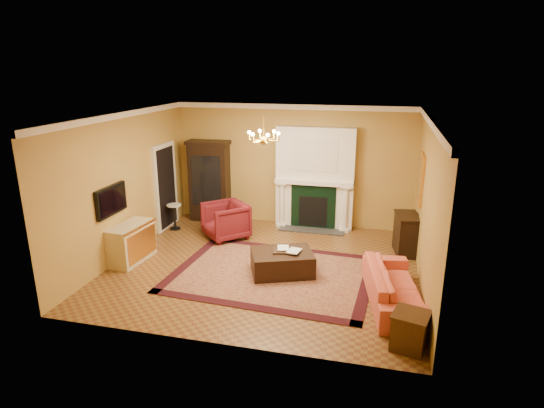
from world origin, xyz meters
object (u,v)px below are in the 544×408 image
(console_table, at_px, (406,235))
(leather_ottoman, at_px, (282,262))
(pedestal_table, at_px, (175,215))
(coral_sofa, at_px, (395,281))
(end_table, at_px, (410,332))
(wingback_armchair, at_px, (226,219))
(commode, at_px, (131,243))
(china_cabinet, at_px, (210,183))

(console_table, xyz_separation_m, leather_ottoman, (-2.36, -1.62, -0.19))
(pedestal_table, bearing_deg, coral_sofa, -25.37)
(leather_ottoman, bearing_deg, end_table, -62.20)
(coral_sofa, height_order, end_table, coral_sofa)
(end_table, relative_size, console_table, 0.63)
(coral_sofa, distance_m, end_table, 1.31)
(wingback_armchair, bearing_deg, commode, -84.46)
(coral_sofa, bearing_deg, wingback_armchair, 49.83)
(china_cabinet, bearing_deg, pedestal_table, -124.30)
(china_cabinet, distance_m, pedestal_table, 1.26)
(pedestal_table, distance_m, leather_ottoman, 3.61)
(wingback_armchair, height_order, leather_ottoman, wingback_armchair)
(console_table, distance_m, leather_ottoman, 2.87)
(coral_sofa, bearing_deg, leather_ottoman, 62.47)
(console_table, bearing_deg, end_table, -100.03)
(china_cabinet, bearing_deg, commode, -103.86)
(pedestal_table, relative_size, commode, 0.60)
(wingback_armchair, xyz_separation_m, console_table, (4.06, 0.07, -0.05))
(pedestal_table, relative_size, end_table, 1.20)
(china_cabinet, relative_size, leather_ottoman, 1.72)
(commode, bearing_deg, coral_sofa, -0.82)
(pedestal_table, relative_size, coral_sofa, 0.30)
(china_cabinet, height_order, coral_sofa, china_cabinet)
(china_cabinet, bearing_deg, console_table, -14.54)
(commode, height_order, coral_sofa, coral_sofa)
(wingback_armchair, bearing_deg, end_table, 4.50)
(china_cabinet, distance_m, commode, 3.01)
(china_cabinet, distance_m, leather_ottoman, 3.80)
(wingback_armchair, distance_m, end_table, 5.33)
(china_cabinet, distance_m, console_table, 5.05)
(wingback_armchair, distance_m, coral_sofa, 4.40)
(pedestal_table, height_order, end_table, pedestal_table)
(commode, height_order, end_table, commode)
(commode, distance_m, leather_ottoman, 3.16)
(commode, distance_m, console_table, 5.79)
(coral_sofa, bearing_deg, console_table, -16.41)
(wingback_armchair, bearing_deg, pedestal_table, -144.42)
(china_cabinet, xyz_separation_m, coral_sofa, (4.63, -3.39, -0.58))
(pedestal_table, xyz_separation_m, console_table, (5.48, -0.18, 0.05))
(end_table, bearing_deg, commode, 161.76)
(pedestal_table, bearing_deg, end_table, -34.77)
(china_cabinet, relative_size, end_table, 3.77)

